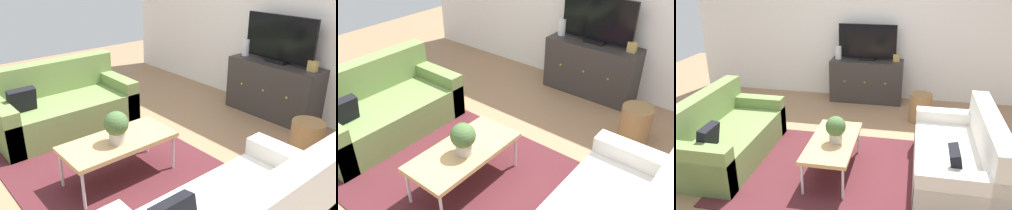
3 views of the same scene
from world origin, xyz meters
The scene contains 11 objects.
ground_plane centered at (0.00, 0.00, 0.00)m, with size 10.00×10.00×0.00m, color #997251.
wall_back centered at (0.00, 2.55, 1.35)m, with size 6.40×0.12×2.70m, color white.
area_rug centered at (0.00, -0.15, 0.01)m, with size 2.50×1.90×0.01m, color #4C1E23.
couch_left_side centered at (-1.44, -0.10, 0.27)m, with size 0.86×1.68×0.82m.
coffee_table centered at (-0.01, -0.18, 0.39)m, with size 0.52×1.08×0.42m.
potted_plant centered at (0.04, -0.21, 0.59)m, with size 0.23×0.23×0.31m.
tv_console centered at (0.04, 2.27, 0.37)m, with size 1.25×0.47×0.74m.
flat_screen_tv centered at (0.04, 2.29, 1.05)m, with size 0.99×0.16×0.62m.
glass_vase centered at (-0.47, 2.27, 0.86)m, with size 0.11×0.11×0.23m, color silver.
mantel_clock centered at (0.55, 2.27, 0.81)m, with size 0.11×0.07×0.13m, color tan.
wicker_basket centered at (0.99, 1.51, 0.23)m, with size 0.34×0.34×0.45m, color olive.
Camera 1 is at (2.59, -1.76, 2.02)m, focal length 38.21 mm.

